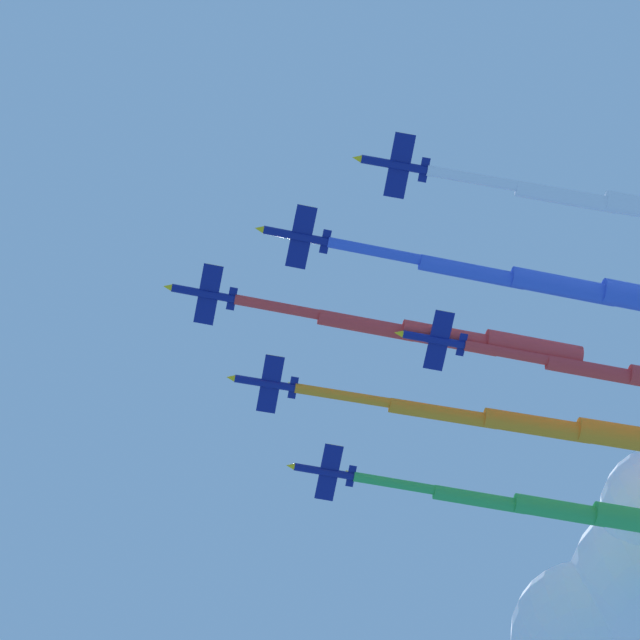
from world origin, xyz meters
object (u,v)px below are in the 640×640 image
jet_lead (450,337)px  jet_starboard_inner (540,425)px  jet_port_inner (565,286)px  jet_starboard_mid (561,510)px

jet_lead → jet_starboard_inner: (7.19, 17.73, -0.38)m
jet_port_inner → jet_starboard_inner: (-9.80, 20.69, 2.43)m
jet_port_inner → jet_starboard_inner: 23.03m
jet_port_inner → jet_starboard_mid: jet_starboard_mid is taller
jet_port_inner → jet_starboard_mid: 36.26m
jet_starboard_inner → jet_port_inner: bearing=-64.7°
jet_lead → jet_starboard_inner: size_ratio=0.88×
jet_starboard_inner → jet_lead: bearing=-112.1°
jet_lead → jet_starboard_inner: 19.14m
jet_lead → jet_starboard_mid: (5.67, 31.47, -1.70)m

